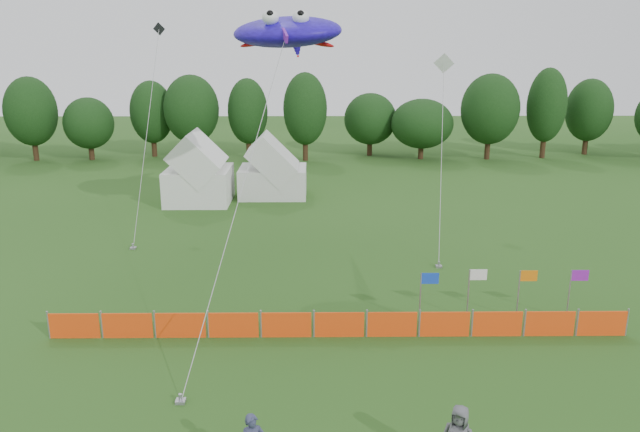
{
  "coord_description": "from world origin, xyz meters",
  "views": [
    {
      "loc": [
        -0.2,
        -14.06,
        10.84
      ],
      "look_at": [
        0.0,
        6.0,
        5.2
      ],
      "focal_mm": 35.0,
      "sensor_mm": 36.0,
      "label": 1
    }
  ],
  "objects_px": {
    "barrier_fence": "(339,325)",
    "tent_right": "(273,172)",
    "tent_left": "(199,174)",
    "stingray_kite": "(288,33)"
  },
  "relations": [
    {
      "from": "barrier_fence",
      "to": "tent_right",
      "type": "bearing_deg",
      "value": 99.8
    },
    {
      "from": "tent_left",
      "to": "stingray_kite",
      "type": "xyz_separation_m",
      "value": [
        6.7,
        -10.23,
        9.27
      ]
    },
    {
      "from": "tent_right",
      "to": "tent_left",
      "type": "bearing_deg",
      "value": -160.57
    },
    {
      "from": "tent_left",
      "to": "barrier_fence",
      "type": "bearing_deg",
      "value": -66.73
    },
    {
      "from": "tent_right",
      "to": "stingray_kite",
      "type": "bearing_deg",
      "value": -82.02
    },
    {
      "from": "tent_right",
      "to": "stingray_kite",
      "type": "relative_size",
      "value": 0.22
    },
    {
      "from": "tent_right",
      "to": "stingray_kite",
      "type": "height_order",
      "value": "stingray_kite"
    },
    {
      "from": "tent_left",
      "to": "stingray_kite",
      "type": "bearing_deg",
      "value": -56.76
    },
    {
      "from": "tent_left",
      "to": "stingray_kite",
      "type": "height_order",
      "value": "stingray_kite"
    },
    {
      "from": "tent_left",
      "to": "tent_right",
      "type": "xyz_separation_m",
      "value": [
        5.02,
        1.77,
        -0.24
      ]
    }
  ]
}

